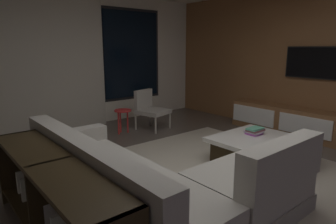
{
  "coord_description": "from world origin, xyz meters",
  "views": [
    {
      "loc": [
        -2.45,
        -2.2,
        1.62
      ],
      "look_at": [
        0.23,
        1.01,
        0.7
      ],
      "focal_mm": 31.74,
      "sensor_mm": 36.0,
      "label": 1
    }
  ],
  "objects_px": {
    "sectional_couch": "(153,186)",
    "mounted_tv": "(313,63)",
    "accent_chair_near_window": "(149,107)",
    "media_console": "(313,126)",
    "coffee_table": "(261,151)",
    "book_stack_on_coffee_table": "(254,131)",
    "side_stool": "(123,114)",
    "console_table_behind_couch": "(53,199)"
  },
  "relations": [
    {
      "from": "coffee_table",
      "to": "mounted_tv",
      "type": "height_order",
      "value": "mounted_tv"
    },
    {
      "from": "media_console",
      "to": "side_stool",
      "type": "bearing_deg",
      "value": 133.38
    },
    {
      "from": "coffee_table",
      "to": "accent_chair_near_window",
      "type": "xyz_separation_m",
      "value": [
        -0.1,
        2.51,
        0.25
      ]
    },
    {
      "from": "accent_chair_near_window",
      "to": "side_stool",
      "type": "height_order",
      "value": "accent_chair_near_window"
    },
    {
      "from": "sectional_couch",
      "to": "mounted_tv",
      "type": "distance_m",
      "value": 3.96
    },
    {
      "from": "book_stack_on_coffee_table",
      "to": "console_table_behind_couch",
      "type": "relative_size",
      "value": 0.13
    },
    {
      "from": "coffee_table",
      "to": "accent_chair_near_window",
      "type": "distance_m",
      "value": 2.52
    },
    {
      "from": "sectional_couch",
      "to": "media_console",
      "type": "xyz_separation_m",
      "value": [
        3.62,
        0.1,
        -0.04
      ]
    },
    {
      "from": "sectional_couch",
      "to": "accent_chair_near_window",
      "type": "relative_size",
      "value": 3.21
    },
    {
      "from": "book_stack_on_coffee_table",
      "to": "sectional_couch",
      "type": "bearing_deg",
      "value": -172.91
    },
    {
      "from": "media_console",
      "to": "mounted_tv",
      "type": "distance_m",
      "value": 1.13
    },
    {
      "from": "coffee_table",
      "to": "console_table_behind_couch",
      "type": "distance_m",
      "value": 2.88
    },
    {
      "from": "side_stool",
      "to": "mounted_tv",
      "type": "xyz_separation_m",
      "value": [
        2.55,
        -2.31,
        0.98
      ]
    },
    {
      "from": "mounted_tv",
      "to": "side_stool",
      "type": "bearing_deg",
      "value": 137.83
    },
    {
      "from": "accent_chair_near_window",
      "to": "side_stool",
      "type": "bearing_deg",
      "value": 176.42
    },
    {
      "from": "mounted_tv",
      "to": "book_stack_on_coffee_table",
      "type": "bearing_deg",
      "value": -178.59
    },
    {
      "from": "book_stack_on_coffee_table",
      "to": "media_console",
      "type": "height_order",
      "value": "media_console"
    },
    {
      "from": "sectional_couch",
      "to": "mounted_tv",
      "type": "height_order",
      "value": "mounted_tv"
    },
    {
      "from": "mounted_tv",
      "to": "console_table_behind_couch",
      "type": "distance_m",
      "value": 4.81
    },
    {
      "from": "accent_chair_near_window",
      "to": "side_stool",
      "type": "distance_m",
      "value": 0.61
    },
    {
      "from": "sectional_couch",
      "to": "accent_chair_near_window",
      "type": "xyz_separation_m",
      "value": [
        1.86,
        2.57,
        0.14
      ]
    },
    {
      "from": "side_stool",
      "to": "media_console",
      "type": "distance_m",
      "value": 3.45
    },
    {
      "from": "sectional_couch",
      "to": "console_table_behind_couch",
      "type": "distance_m",
      "value": 0.93
    },
    {
      "from": "accent_chair_near_window",
      "to": "console_table_behind_couch",
      "type": "xyz_separation_m",
      "value": [
        -2.77,
        -2.44,
        -0.02
      ]
    },
    {
      "from": "side_stool",
      "to": "coffee_table",
      "type": "bearing_deg",
      "value": -74.55
    },
    {
      "from": "sectional_couch",
      "to": "mounted_tv",
      "type": "bearing_deg",
      "value": 4.51
    },
    {
      "from": "media_console",
      "to": "console_table_behind_couch",
      "type": "relative_size",
      "value": 1.48
    },
    {
      "from": "coffee_table",
      "to": "book_stack_on_coffee_table",
      "type": "xyz_separation_m",
      "value": [
        0.11,
        0.19,
        0.23
      ]
    },
    {
      "from": "sectional_couch",
      "to": "accent_chair_near_window",
      "type": "height_order",
      "value": "sectional_couch"
    },
    {
      "from": "coffee_table",
      "to": "accent_chair_near_window",
      "type": "height_order",
      "value": "accent_chair_near_window"
    },
    {
      "from": "sectional_couch",
      "to": "accent_chair_near_window",
      "type": "bearing_deg",
      "value": 54.2
    },
    {
      "from": "mounted_tv",
      "to": "accent_chair_near_window",
      "type": "bearing_deg",
      "value": 130.58
    },
    {
      "from": "coffee_table",
      "to": "console_table_behind_couch",
      "type": "relative_size",
      "value": 0.55
    },
    {
      "from": "mounted_tv",
      "to": "media_console",
      "type": "bearing_deg",
      "value": -132.46
    },
    {
      "from": "accent_chair_near_window",
      "to": "console_table_behind_couch",
      "type": "distance_m",
      "value": 3.69
    },
    {
      "from": "media_console",
      "to": "coffee_table",
      "type": "bearing_deg",
      "value": -178.69
    },
    {
      "from": "sectional_couch",
      "to": "console_table_behind_couch",
      "type": "height_order",
      "value": "sectional_couch"
    },
    {
      "from": "mounted_tv",
      "to": "console_table_behind_couch",
      "type": "bearing_deg",
      "value": -177.92
    },
    {
      "from": "accent_chair_near_window",
      "to": "media_console",
      "type": "bearing_deg",
      "value": -54.45
    },
    {
      "from": "accent_chair_near_window",
      "to": "mounted_tv",
      "type": "xyz_separation_m",
      "value": [
        1.95,
        -2.27,
        0.92
      ]
    },
    {
      "from": "side_stool",
      "to": "media_console",
      "type": "height_order",
      "value": "media_console"
    },
    {
      "from": "sectional_couch",
      "to": "mounted_tv",
      "type": "xyz_separation_m",
      "value": [
        3.8,
        0.3,
        1.06
      ]
    }
  ]
}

